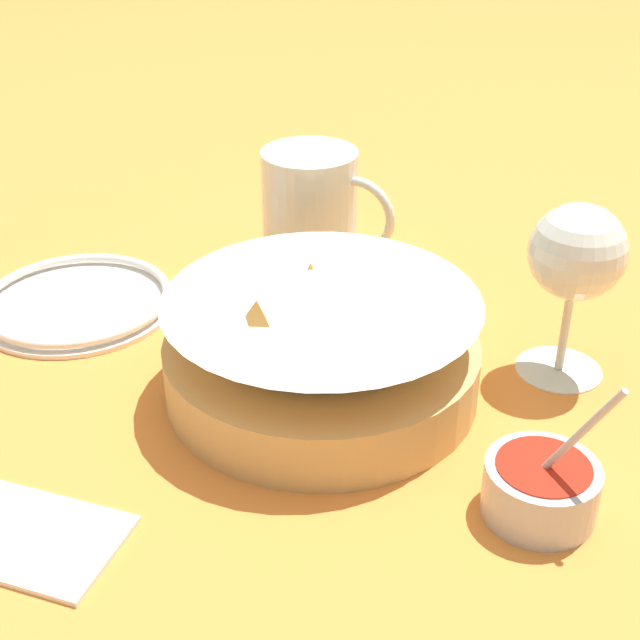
% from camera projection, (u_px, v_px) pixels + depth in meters
% --- Properties ---
extents(ground_plane, '(4.00, 4.00, 0.00)m').
position_uv_depth(ground_plane, '(342.00, 396.00, 0.69)').
color(ground_plane, orange).
extents(food_basket, '(0.24, 0.24, 0.10)m').
position_uv_depth(food_basket, '(319.00, 353.00, 0.68)').
color(food_basket, tan).
rests_on(food_basket, ground_plane).
extents(sauce_cup, '(0.08, 0.07, 0.11)m').
position_uv_depth(sauce_cup, '(541.00, 487.00, 0.57)').
color(sauce_cup, '#B7B7BC').
rests_on(sauce_cup, ground_plane).
extents(wine_glass, '(0.08, 0.08, 0.14)m').
position_uv_depth(wine_glass, '(577.00, 258.00, 0.67)').
color(wine_glass, silver).
rests_on(wine_glass, ground_plane).
extents(beer_mug, '(0.14, 0.09, 0.11)m').
position_uv_depth(beer_mug, '(311.00, 212.00, 0.87)').
color(beer_mug, silver).
rests_on(beer_mug, ground_plane).
extents(side_plate, '(0.18, 0.18, 0.01)m').
position_uv_depth(side_plate, '(77.00, 301.00, 0.81)').
color(side_plate, white).
rests_on(side_plate, ground_plane).
extents(napkin, '(0.14, 0.09, 0.01)m').
position_uv_depth(napkin, '(22.00, 533.00, 0.56)').
color(napkin, white).
rests_on(napkin, ground_plane).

